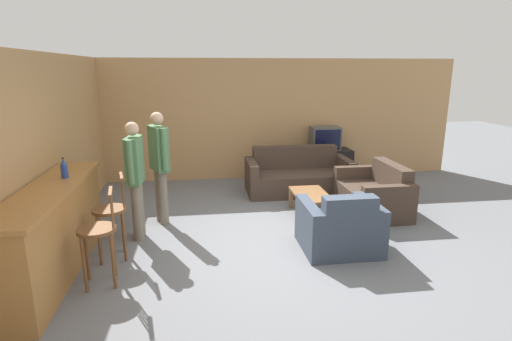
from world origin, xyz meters
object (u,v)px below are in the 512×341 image
coffee_table (311,197)px  person_by_window (159,162)px  bar_chair_mid (111,215)px  bottle (64,169)px  armchair_near (340,228)px  couch_far (298,177)px  tv_unit (324,164)px  tv (325,138)px  person_by_counter (135,174)px  bar_chair_near (99,235)px  loveseat_right (374,194)px

coffee_table → person_by_window: 2.50m
bar_chair_mid → bottle: bearing=170.4°
bar_chair_mid → armchair_near: size_ratio=1.10×
couch_far → coffee_table: 1.36m
tv_unit → tv: size_ratio=1.89×
couch_far → tv: (0.81, 0.88, 0.60)m
tv_unit → person_by_counter: person_by_counter is taller
bar_chair_mid → tv_unit: bar_chair_mid is taller
couch_far → bar_chair_near: bearing=-134.0°
loveseat_right → tv: tv is taller
loveseat_right → bottle: size_ratio=5.58×
armchair_near → bottle: 3.60m
couch_far → person_by_counter: (-2.80, -1.89, 0.65)m
bar_chair_mid → armchair_near: bar_chair_mid is taller
loveseat_right → person_by_counter: (-3.82, -0.59, 0.65)m
coffee_table → tv_unit: 2.42m
loveseat_right → person_by_counter: 3.92m
bar_chair_near → armchair_near: bearing=9.2°
bar_chair_mid → coffee_table: (2.92, 1.15, -0.26)m
coffee_table → tv_unit: bearing=67.5°
couch_far → tv: tv is taller
bar_chair_near → tv_unit: (3.85, 4.03, -0.26)m
armchair_near → person_by_window: (-2.45, 1.36, 0.69)m
person_by_counter → coffee_table: bearing=11.2°
coffee_table → tv_unit: tv_unit is taller
bar_chair_near → person_by_counter: size_ratio=0.65×
bar_chair_near → person_by_window: (0.51, 1.84, 0.40)m
couch_far → person_by_counter: 3.44m
bar_chair_near → bottle: size_ratio=4.28×
bar_chair_mid → tv_unit: (3.85, 3.38, -0.26)m
bar_chair_near → bar_chair_mid: 0.65m
loveseat_right → person_by_window: (-3.55, -0.01, 0.69)m
tv_unit → person_by_window: person_by_window is taller
bottle → person_by_window: 1.52m
couch_far → loveseat_right: (1.02, -1.30, -0.00)m
bottle → loveseat_right: bearing=13.7°
bottle → couch_far: bearing=34.1°
person_by_counter → bottle: bearing=-145.2°
bar_chair_near → loveseat_right: bearing=24.5°
bar_chair_mid → tv: 5.13m
bar_chair_mid → loveseat_right: size_ratio=0.77×
armchair_near → tv: (0.89, 3.54, 0.60)m
bar_chair_near → loveseat_right: size_ratio=0.77×
couch_far → coffee_table: (-0.11, -1.35, 0.02)m
tv_unit → bottle: bottle is taller
couch_far → armchair_near: (-0.08, -2.67, 0.00)m
armchair_near → bottle: bearing=175.8°
person_by_window → tv_unit: bearing=33.3°
tv → tv_unit: bearing=90.0°
armchair_near → coffee_table: 1.31m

